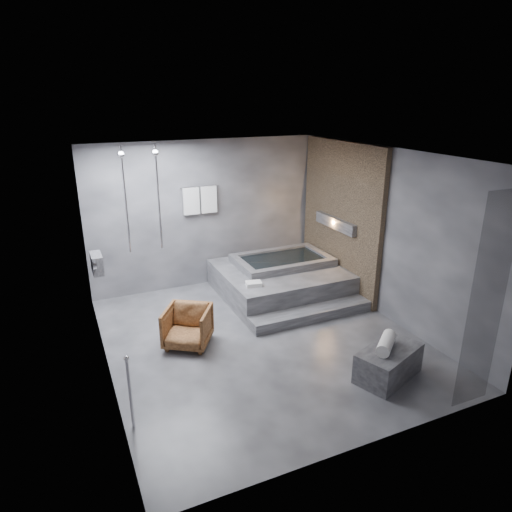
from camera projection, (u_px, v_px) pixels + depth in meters
name	position (u px, v px, depth m)	size (l,w,h in m)	color
room	(279.00, 224.00, 6.82)	(5.00, 5.04, 2.82)	#323235
tub_deck	(280.00, 280.00, 8.60)	(2.20, 2.00, 0.50)	#37373A
tub_step	(311.00, 314.00, 7.64)	(2.20, 0.36, 0.18)	#37373A
concrete_bench	(388.00, 363.00, 6.03)	(0.93, 0.51, 0.42)	#2D2D30
driftwood_chair	(188.00, 327.00, 6.78)	(0.65, 0.66, 0.60)	#462611
rolled_towel	(386.00, 343.00, 5.94)	(0.18, 0.18, 0.49)	white
deck_towel	(254.00, 284.00, 7.72)	(0.26, 0.19, 0.07)	silver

